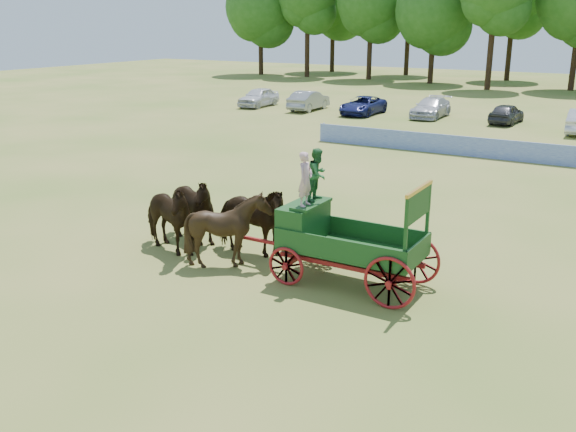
# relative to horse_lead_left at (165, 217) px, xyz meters

# --- Properties ---
(ground) EXTENTS (160.00, 160.00, 0.00)m
(ground) POSITION_rel_horse_lead_left_xyz_m (9.13, 1.56, -1.12)
(ground) COLOR olive
(ground) RESTS_ON ground
(horse_lead_left) EXTENTS (2.88, 1.84, 2.25)m
(horse_lead_left) POSITION_rel_horse_lead_left_xyz_m (0.00, 0.00, 0.00)
(horse_lead_left) COLOR black
(horse_lead_left) RESTS_ON ground
(horse_lead_right) EXTENTS (2.88, 1.83, 2.25)m
(horse_lead_right) POSITION_rel_horse_lead_left_xyz_m (0.00, 1.10, 0.00)
(horse_lead_right) COLOR black
(horse_lead_right) RESTS_ON ground
(horse_wheel_left) EXTENTS (2.29, 2.10, 2.25)m
(horse_wheel_left) POSITION_rel_horse_lead_left_xyz_m (2.40, -0.00, 0.00)
(horse_wheel_left) COLOR black
(horse_wheel_left) RESTS_ON ground
(horse_wheel_right) EXTENTS (2.71, 1.33, 2.25)m
(horse_wheel_right) POSITION_rel_horse_lead_left_xyz_m (2.40, 1.10, 0.00)
(horse_wheel_right) COLOR black
(horse_wheel_right) RESTS_ON ground
(farm_dray) EXTENTS (6.00, 2.00, 3.63)m
(farm_dray) POSITION_rel_horse_lead_left_xyz_m (5.38, 0.57, 0.46)
(farm_dray) COLOR #A61024
(farm_dray) RESTS_ON ground
(sponsor_banner) EXTENTS (26.00, 0.08, 1.05)m
(sponsor_banner) POSITION_rel_horse_lead_left_xyz_m (8.13, 19.56, -0.60)
(sponsor_banner) COLOR #1E40A5
(sponsor_banner) RESTS_ON ground
(parked_cars) EXTENTS (47.85, 7.43, 1.65)m
(parked_cars) POSITION_rel_horse_lead_left_xyz_m (5.43, 31.79, -0.37)
(parked_cars) COLOR silver
(parked_cars) RESTS_ON ground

